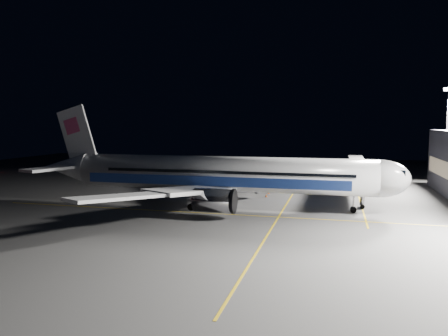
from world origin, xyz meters
The scene contains 11 objects.
ground centered at (0.00, 0.00, 0.00)m, with size 200.00×200.00×0.00m, color #4C4C4F.
guide_line_main centered at (10.00, 0.00, 0.01)m, with size 0.25×80.00×0.01m, color gold.
guide_line_cross centered at (0.00, -6.00, 0.01)m, with size 70.00×0.25×0.01m, color gold.
guide_line_side centered at (22.00, 10.00, 0.01)m, with size 0.25×40.00×0.01m, color gold.
airliner centered at (-1.08, 0.00, 5.16)m, with size 61.48×54.22×16.64m.
jet_bridge centered at (22.00, 18.06, 4.58)m, with size 3.60×34.40×6.30m.
floodlight_mast_north centered at (40.00, 31.99, 12.37)m, with size 2.40×0.68×20.70m.
baggage_tug centered at (-2.70, 8.72, 0.86)m, with size 3.12×2.81×1.88m.
safety_cone_a centered at (-3.13, 4.00, 0.27)m, with size 0.36×0.36×0.54m, color #FF590A.
safety_cone_b centered at (5.64, 10.31, 0.30)m, with size 0.40×0.40×0.60m, color #FF590A.
safety_cone_c centered at (5.52, 14.00, 0.29)m, with size 0.39×0.39×0.58m, color #FF590A.
Camera 1 is at (17.78, -67.48, 13.55)m, focal length 35.00 mm.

